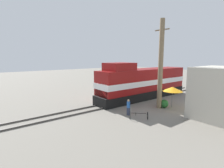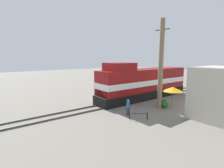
{
  "view_description": "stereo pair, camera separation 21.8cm",
  "coord_description": "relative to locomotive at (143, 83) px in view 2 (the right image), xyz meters",
  "views": [
    {
      "loc": [
        16.3,
        -15.49,
        5.82
      ],
      "look_at": [
        1.2,
        -3.61,
        2.81
      ],
      "focal_mm": 28.0,
      "sensor_mm": 36.0,
      "label": 1
    },
    {
      "loc": [
        16.44,
        -15.32,
        5.82
      ],
      "look_at": [
        1.2,
        -3.61,
        2.81
      ],
      "focal_mm": 28.0,
      "sensor_mm": 36.0,
      "label": 2
    }
  ],
  "objects": [
    {
      "name": "vendor_umbrella",
      "position": [
        5.19,
        -0.66,
        -0.06
      ],
      "size": [
        2.25,
        2.25,
        2.42
      ],
      "color": "#4C4C4C",
      "rests_on": "ground_plane"
    },
    {
      "name": "person_bystander",
      "position": [
        4.05,
        -6.47,
        -1.34
      ],
      "size": [
        0.34,
        0.34,
        1.64
      ],
      "color": "#2D3347",
      "rests_on": "ground_plane"
    },
    {
      "name": "shrub_cluster",
      "position": [
        4.67,
        -1.38,
        -1.75
      ],
      "size": [
        0.94,
        0.94,
        0.94
      ],
      "primitive_type": "sphere",
      "color": "#236028",
      "rests_on": "ground_plane"
    },
    {
      "name": "billboard_sign",
      "position": [
        6.33,
        2.77,
        0.35
      ],
      "size": [
        2.49,
        0.12,
        3.41
      ],
      "color": "#595959",
      "rests_on": "ground_plane"
    },
    {
      "name": "rail_near",
      "position": [
        -0.72,
        -2.71,
        -2.15
      ],
      "size": [
        0.08,
        30.64,
        0.15
      ],
      "primitive_type": "cube",
      "color": "#4C4742",
      "rests_on": "ground_plane"
    },
    {
      "name": "ground_plane",
      "position": [
        0.0,
        -2.71,
        -2.22
      ],
      "size": [
        120.0,
        120.0,
        0.0
      ],
      "primitive_type": "plane",
      "color": "slate"
    },
    {
      "name": "locomotive",
      "position": [
        0.0,
        0.0,
        0.0
      ],
      "size": [
        2.96,
        15.5,
        5.09
      ],
      "color": "black",
      "rests_on": "ground_plane"
    },
    {
      "name": "utility_pole",
      "position": [
        4.4,
        -2.0,
        2.74
      ],
      "size": [
        1.8,
        0.53,
        9.87
      ],
      "color": "#726047",
      "rests_on": "ground_plane"
    },
    {
      "name": "bicycle",
      "position": [
        5.46,
        -6.47,
        -1.85
      ],
      "size": [
        1.7,
        1.72,
        0.72
      ],
      "rotation": [
        0.0,
        0.0,
        -0.77
      ],
      "color": "black",
      "rests_on": "ground_plane"
    },
    {
      "name": "rail_far",
      "position": [
        0.72,
        -2.71,
        -2.15
      ],
      "size": [
        0.08,
        30.64,
        0.15
      ],
      "primitive_type": "cube",
      "color": "#4C4742",
      "rests_on": "ground_plane"
    }
  ]
}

